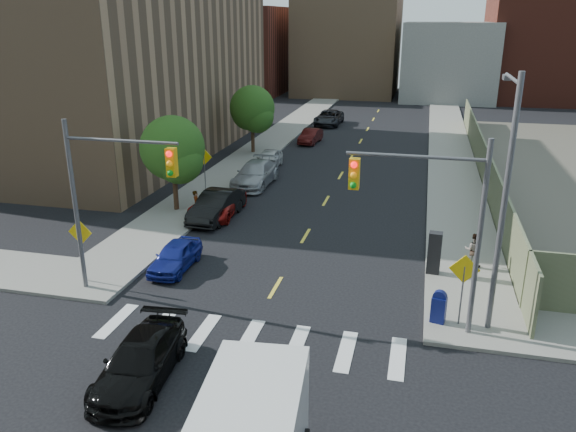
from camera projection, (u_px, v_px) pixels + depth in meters
The scene contains 29 objects.
ground at pixel (203, 412), 15.84m from camera, with size 160.00×160.00×0.00m, color black.
sidewalk_nw at pixel (287, 130), 55.56m from camera, with size 3.50×73.00×0.15m, color gray.
sidewalk_ne at pixel (448, 137), 52.11m from camera, with size 3.50×73.00×0.15m, color gray.
fence_north at pixel (483, 159), 38.94m from camera, with size 0.12×44.00×2.50m, color #65714F.
building_nw at pixel (83, 51), 45.56m from camera, with size 22.00×30.00×16.00m, color #8C6B4C.
bg_bldg_west at pixel (239, 50), 82.87m from camera, with size 14.00×18.00×12.00m, color #592319.
bg_bldg_midwest at pixel (349, 40), 80.64m from camera, with size 14.00×16.00×15.00m, color #8C6B4C.
bg_bldg_center at pixel (448, 61), 76.52m from camera, with size 12.00×16.00×10.00m, color gray.
bg_bldg_east at pixel (559, 38), 74.24m from camera, with size 18.00×18.00×16.00m, color #592319.
signal_nw at pixel (108, 186), 21.16m from camera, with size 4.59×0.30×7.00m.
signal_ne at pixel (434, 210), 18.50m from camera, with size 4.59×0.30×7.00m.
streetlight_ne at pixel (505, 187), 18.60m from camera, with size 0.25×3.70×9.00m.
warn_sign_nw at pixel (81, 239), 22.87m from camera, with size 1.06×0.06×2.83m.
warn_sign_ne at pixel (464, 277), 19.53m from camera, with size 1.06×0.06×2.83m.
warn_sign_midwest at pixel (204, 162), 35.24m from camera, with size 1.06×0.06×2.83m.
tree_west_near at pixel (173, 152), 31.16m from camera, with size 3.66×3.64×5.52m.
tree_west_far at pixel (252, 111), 44.91m from camera, with size 3.66×3.64×5.52m.
parked_car_blue at pixel (175, 256), 24.72m from camera, with size 1.44×3.57×1.22m, color navy.
parked_car_black at pixel (216, 206), 30.83m from camera, with size 1.63×4.69×1.54m, color black.
parked_car_red at pixel (217, 204), 31.45m from camera, with size 2.25×4.88×1.36m, color #9B140F.
parked_car_silver at pixel (255, 174), 37.09m from camera, with size 2.16×5.32×1.54m, color #94979B.
parked_car_white at pixel (269, 159), 41.39m from camera, with size 1.59×3.95×1.35m, color #BEBEBE.
parked_car_maroon at pixel (311, 136), 49.72m from camera, with size 1.33×3.83×1.26m, color #390C0B.
parked_car_grey at pixel (329, 118), 58.19m from camera, with size 2.49×5.40×1.50m, color black.
black_sedan at pixel (140, 361), 17.04m from camera, with size 1.87×4.59×1.33m, color black.
mailbox at pixel (439, 307), 20.09m from camera, with size 0.58×0.49×1.24m.
payphone at pixel (434, 253), 23.88m from camera, with size 0.55×0.45×1.85m, color black.
pedestrian_west at pixel (196, 204), 30.62m from camera, with size 0.56×0.37×1.53m, color gray.
pedestrian_east at pixel (473, 250), 24.57m from camera, with size 0.75×0.58×1.54m, color gray.
Camera 1 is at (5.43, -12.15, 10.52)m, focal length 35.00 mm.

